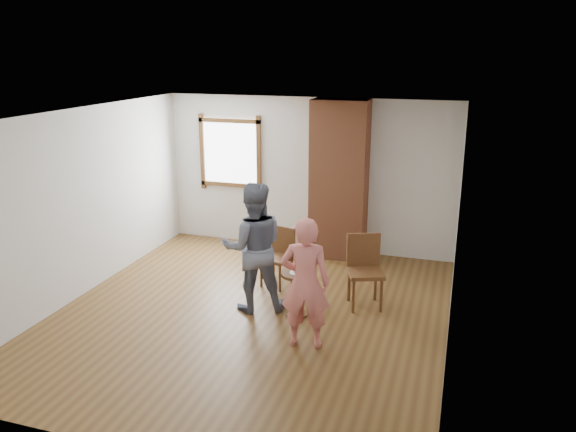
% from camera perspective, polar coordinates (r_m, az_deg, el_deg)
% --- Properties ---
extents(ground, '(5.50, 5.50, 0.00)m').
position_cam_1_polar(ground, '(7.51, -3.85, -9.95)').
color(ground, brown).
rests_on(ground, ground).
extents(room_shell, '(5.04, 5.52, 2.62)m').
position_cam_1_polar(room_shell, '(7.46, -2.83, 4.66)').
color(room_shell, silver).
rests_on(room_shell, ground).
extents(brick_chimney, '(0.90, 0.50, 2.60)m').
position_cam_1_polar(brick_chimney, '(9.17, 5.20, 3.63)').
color(brick_chimney, '#AE613D').
rests_on(brick_chimney, ground).
extents(stoneware_crock, '(0.42, 0.42, 0.44)m').
position_cam_1_polar(stoneware_crock, '(9.53, 1.13, -2.57)').
color(stoneware_crock, '#BFAE8A').
rests_on(stoneware_crock, ground).
extents(dark_pot, '(0.19, 0.19, 0.16)m').
position_cam_1_polar(dark_pot, '(9.64, -3.52, -3.25)').
color(dark_pot, black).
rests_on(dark_pot, ground).
extents(dining_chair_left, '(0.49, 0.49, 0.86)m').
position_cam_1_polar(dining_chair_left, '(8.23, -0.90, -3.80)').
color(dining_chair_left, brown).
rests_on(dining_chair_left, ground).
extents(dining_chair_right, '(0.59, 0.59, 0.97)m').
position_cam_1_polar(dining_chair_right, '(7.64, 7.78, -5.09)').
color(dining_chair_right, brown).
rests_on(dining_chair_right, ground).
extents(side_table, '(0.40, 0.40, 0.60)m').
position_cam_1_polar(side_table, '(7.30, 0.87, -7.22)').
color(side_table, brown).
rests_on(side_table, ground).
extents(cake_plate, '(0.18, 0.18, 0.01)m').
position_cam_1_polar(cake_plate, '(7.22, 0.88, -5.76)').
color(cake_plate, white).
rests_on(cake_plate, side_table).
extents(cake_slice, '(0.08, 0.07, 0.06)m').
position_cam_1_polar(cake_slice, '(7.21, 0.95, -5.52)').
color(cake_slice, white).
rests_on(cake_slice, cake_plate).
extents(man, '(1.04, 0.94, 1.74)m').
position_cam_1_polar(man, '(7.34, -3.52, -3.20)').
color(man, '#121931').
rests_on(man, ground).
extents(person_pink, '(0.63, 0.47, 1.58)m').
position_cam_1_polar(person_pink, '(6.46, 1.75, -6.83)').
color(person_pink, '#E17770').
rests_on(person_pink, ground).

